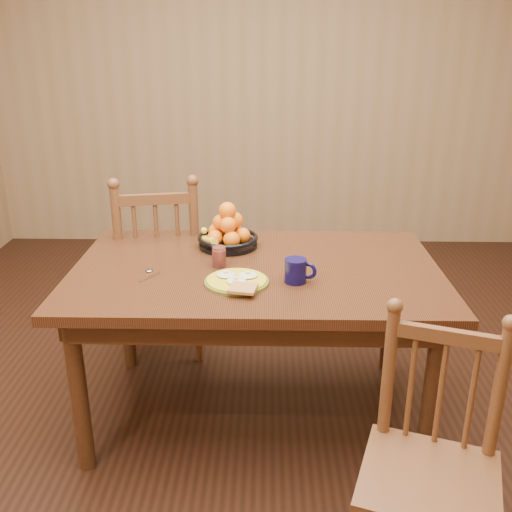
{
  "coord_description": "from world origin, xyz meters",
  "views": [
    {
      "loc": [
        0.05,
        -2.31,
        1.68
      ],
      "look_at": [
        0.0,
        0.0,
        0.8
      ],
      "focal_mm": 40.0,
      "sensor_mm": 36.0,
      "label": 1
    }
  ],
  "objects_px": {
    "dining_table": "(256,284)",
    "chair_near": "(431,468)",
    "fruit_bowl": "(227,233)",
    "chair_far": "(159,270)",
    "coffee_mug": "(297,270)",
    "breakfast_plate": "(237,281)"
  },
  "relations": [
    {
      "from": "dining_table",
      "to": "chair_near",
      "type": "height_order",
      "value": "chair_near"
    },
    {
      "from": "chair_near",
      "to": "fruit_bowl",
      "type": "distance_m",
      "value": 1.4
    },
    {
      "from": "dining_table",
      "to": "chair_far",
      "type": "relative_size",
      "value": 1.56
    },
    {
      "from": "dining_table",
      "to": "fruit_bowl",
      "type": "distance_m",
      "value": 0.33
    },
    {
      "from": "coffee_mug",
      "to": "fruit_bowl",
      "type": "distance_m",
      "value": 0.53
    },
    {
      "from": "chair_near",
      "to": "coffee_mug",
      "type": "bearing_deg",
      "value": 137.44
    },
    {
      "from": "dining_table",
      "to": "breakfast_plate",
      "type": "bearing_deg",
      "value": -111.2
    },
    {
      "from": "dining_table",
      "to": "fruit_bowl",
      "type": "height_order",
      "value": "fruit_bowl"
    },
    {
      "from": "chair_far",
      "to": "chair_near",
      "type": "bearing_deg",
      "value": 116.24
    },
    {
      "from": "chair_near",
      "to": "chair_far",
      "type": "bearing_deg",
      "value": 146.28
    },
    {
      "from": "coffee_mug",
      "to": "fruit_bowl",
      "type": "relative_size",
      "value": 0.46
    },
    {
      "from": "chair_near",
      "to": "coffee_mug",
      "type": "height_order",
      "value": "chair_near"
    },
    {
      "from": "fruit_bowl",
      "to": "breakfast_plate",
      "type": "bearing_deg",
      "value": -81.1
    },
    {
      "from": "dining_table",
      "to": "breakfast_plate",
      "type": "height_order",
      "value": "breakfast_plate"
    },
    {
      "from": "chair_near",
      "to": "breakfast_plate",
      "type": "bearing_deg",
      "value": 151.17
    },
    {
      "from": "breakfast_plate",
      "to": "fruit_bowl",
      "type": "xyz_separation_m",
      "value": [
        -0.07,
        0.45,
        0.05
      ]
    },
    {
      "from": "chair_far",
      "to": "fruit_bowl",
      "type": "distance_m",
      "value": 0.59
    },
    {
      "from": "dining_table",
      "to": "fruit_bowl",
      "type": "xyz_separation_m",
      "value": [
        -0.14,
        0.26,
        0.15
      ]
    },
    {
      "from": "dining_table",
      "to": "fruit_bowl",
      "type": "bearing_deg",
      "value": 118.87
    },
    {
      "from": "dining_table",
      "to": "coffee_mug",
      "type": "xyz_separation_m",
      "value": [
        0.17,
        -0.16,
        0.14
      ]
    },
    {
      "from": "breakfast_plate",
      "to": "coffee_mug",
      "type": "height_order",
      "value": "coffee_mug"
    },
    {
      "from": "breakfast_plate",
      "to": "fruit_bowl",
      "type": "height_order",
      "value": "fruit_bowl"
    }
  ]
}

